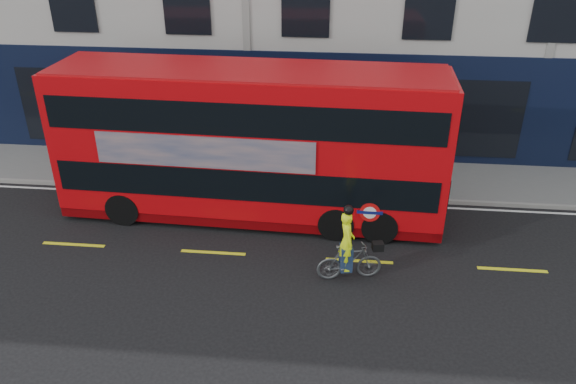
# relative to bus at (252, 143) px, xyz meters

# --- Properties ---
(ground) EXTENTS (120.00, 120.00, 0.00)m
(ground) POSITION_rel_bus_xyz_m (-0.77, -3.80, -2.32)
(ground) COLOR black
(ground) RESTS_ON ground
(pavement) EXTENTS (60.00, 3.00, 0.12)m
(pavement) POSITION_rel_bus_xyz_m (-0.77, 2.70, -2.26)
(pavement) COLOR slate
(pavement) RESTS_ON ground
(kerb) EXTENTS (60.00, 0.12, 0.13)m
(kerb) POSITION_rel_bus_xyz_m (-0.77, 1.20, -2.26)
(kerb) COLOR gray
(kerb) RESTS_ON ground
(road_edge_line) EXTENTS (58.00, 0.10, 0.01)m
(road_edge_line) POSITION_rel_bus_xyz_m (-0.77, 0.90, -2.32)
(road_edge_line) COLOR silver
(road_edge_line) RESTS_ON ground
(lane_dashes) EXTENTS (58.00, 0.12, 0.01)m
(lane_dashes) POSITION_rel_bus_xyz_m (-0.77, -2.30, -2.32)
(lane_dashes) COLOR yellow
(lane_dashes) RESTS_ON ground
(bus) EXTENTS (11.33, 2.95, 4.53)m
(bus) POSITION_rel_bus_xyz_m (0.00, 0.00, 0.00)
(bus) COLOR red
(bus) RESTS_ON ground
(cyclist) EXTENTS (1.73, 0.81, 2.14)m
(cyclist) POSITION_rel_bus_xyz_m (2.91, -3.09, -1.61)
(cyclist) COLOR #4F5355
(cyclist) RESTS_ON ground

